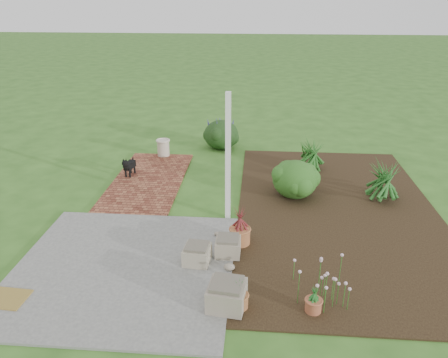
# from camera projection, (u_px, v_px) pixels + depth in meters

# --- Properties ---
(ground) EXTENTS (80.00, 80.00, 0.00)m
(ground) POSITION_uv_depth(u_px,v_px,m) (212.00, 219.00, 8.56)
(ground) COLOR #2D591C
(ground) RESTS_ON ground
(concrete_patio) EXTENTS (3.50, 3.50, 0.04)m
(concrete_patio) POSITION_uv_depth(u_px,v_px,m) (124.00, 267.00, 7.05)
(concrete_patio) COLOR #5E5E5C
(concrete_patio) RESTS_ON ground
(brick_path) EXTENTS (1.60, 3.50, 0.04)m
(brick_path) POSITION_uv_depth(u_px,v_px,m) (148.00, 180.00, 10.28)
(brick_path) COLOR #5F2B1E
(brick_path) RESTS_ON ground
(garden_bed) EXTENTS (4.00, 7.00, 0.03)m
(garden_bed) POSITION_uv_depth(u_px,v_px,m) (338.00, 212.00, 8.83)
(garden_bed) COLOR black
(garden_bed) RESTS_ON ground
(veranda_post) EXTENTS (0.10, 0.10, 2.50)m
(veranda_post) POSITION_uv_depth(u_px,v_px,m) (228.00, 159.00, 8.13)
(veranda_post) COLOR white
(veranda_post) RESTS_ON ground
(stone_trough_near) EXTENTS (0.57, 0.57, 0.34)m
(stone_trough_near) POSITION_uv_depth(u_px,v_px,m) (227.00, 296.00, 6.10)
(stone_trough_near) COLOR #78735D
(stone_trough_near) RESTS_ON concrete_patio
(stone_trough_mid) EXTENTS (0.42, 0.42, 0.28)m
(stone_trough_mid) POSITION_uv_depth(u_px,v_px,m) (228.00, 247.00, 7.32)
(stone_trough_mid) COLOR gray
(stone_trough_mid) RESTS_ON concrete_patio
(stone_trough_far) EXTENTS (0.45, 0.45, 0.28)m
(stone_trough_far) POSITION_uv_depth(u_px,v_px,m) (197.00, 255.00, 7.10)
(stone_trough_far) COLOR gray
(stone_trough_far) RESTS_ON concrete_patio
(coir_doormat) EXTENTS (0.74, 0.50, 0.02)m
(coir_doormat) POSITION_uv_depth(u_px,v_px,m) (2.00, 298.00, 6.30)
(coir_doormat) COLOR olive
(coir_doormat) RESTS_ON concrete_patio
(black_dog) EXTENTS (0.22, 0.53, 0.46)m
(black_dog) POSITION_uv_depth(u_px,v_px,m) (129.00, 165.00, 10.37)
(black_dog) COLOR black
(black_dog) RESTS_ON brick_path
(cream_ceramic_urn) EXTENTS (0.33, 0.33, 0.43)m
(cream_ceramic_urn) POSITION_uv_depth(u_px,v_px,m) (163.00, 148.00, 11.69)
(cream_ceramic_urn) COLOR #C1B39F
(cream_ceramic_urn) RESTS_ON brick_path
(evergreen_shrub) EXTENTS (1.16, 1.16, 0.82)m
(evergreen_shrub) POSITION_uv_depth(u_px,v_px,m) (295.00, 178.00, 9.32)
(evergreen_shrub) COLOR #163A0D
(evergreen_shrub) RESTS_ON garden_bed
(agapanthus_clump_back) EXTENTS (1.36, 1.36, 0.98)m
(agapanthus_clump_back) POSITION_uv_depth(u_px,v_px,m) (384.00, 177.00, 9.20)
(agapanthus_clump_back) COLOR #0D4315
(agapanthus_clump_back) RESTS_ON garden_bed
(agapanthus_clump_front) EXTENTS (1.35, 1.35, 0.92)m
(agapanthus_clump_front) POSITION_uv_depth(u_px,v_px,m) (310.00, 152.00, 10.71)
(agapanthus_clump_front) COLOR #133F13
(agapanthus_clump_front) RESTS_ON garden_bed
(pink_flower_patch) EXTENTS (1.03, 1.03, 0.57)m
(pink_flower_patch) POSITION_uv_depth(u_px,v_px,m) (323.00, 281.00, 6.24)
(pink_flower_patch) COLOR #113D0F
(pink_flower_patch) RESTS_ON garden_bed
(terracotta_pot_bronze) EXTENTS (0.47, 0.47, 0.29)m
(terracotta_pot_bronze) POSITION_uv_depth(u_px,v_px,m) (240.00, 236.00, 7.65)
(terracotta_pot_bronze) COLOR #985B33
(terracotta_pot_bronze) RESTS_ON garden_bed
(terracotta_pot_small_left) EXTENTS (0.26, 0.26, 0.19)m
(terracotta_pot_small_left) POSITION_uv_depth(u_px,v_px,m) (313.00, 305.00, 6.04)
(terracotta_pot_small_left) COLOR #9D5335
(terracotta_pot_small_left) RESTS_ON garden_bed
(terracotta_pot_small_right) EXTENTS (0.30, 0.30, 0.21)m
(terracotta_pot_small_right) POSITION_uv_depth(u_px,v_px,m) (239.00, 301.00, 6.11)
(terracotta_pot_small_right) COLOR #925931
(terracotta_pot_small_right) RESTS_ON garden_bed
(purple_flowering_bush) EXTENTS (1.19, 1.19, 0.83)m
(purple_flowering_bush) POSITION_uv_depth(u_px,v_px,m) (221.00, 134.00, 12.29)
(purple_flowering_bush) COLOR black
(purple_flowering_bush) RESTS_ON ground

